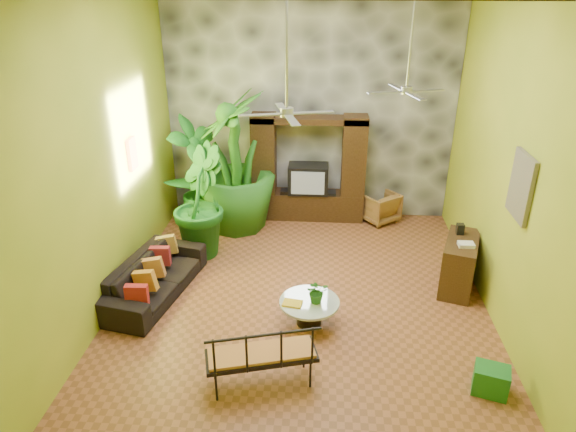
# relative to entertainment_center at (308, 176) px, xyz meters

# --- Properties ---
(ground) EXTENTS (7.00, 7.00, 0.00)m
(ground) POSITION_rel_entertainment_center_xyz_m (0.00, -3.14, -0.97)
(ground) COLOR brown
(ground) RESTS_ON ground
(back_wall) EXTENTS (6.00, 0.02, 5.00)m
(back_wall) POSITION_rel_entertainment_center_xyz_m (0.00, 0.36, 1.53)
(back_wall) COLOR olive
(back_wall) RESTS_ON ground
(left_wall) EXTENTS (0.02, 7.00, 5.00)m
(left_wall) POSITION_rel_entertainment_center_xyz_m (-3.00, -3.14, 1.53)
(left_wall) COLOR olive
(left_wall) RESTS_ON ground
(right_wall) EXTENTS (0.02, 7.00, 5.00)m
(right_wall) POSITION_rel_entertainment_center_xyz_m (3.00, -3.14, 1.53)
(right_wall) COLOR olive
(right_wall) RESTS_ON ground
(stone_accent_wall) EXTENTS (5.98, 0.10, 4.98)m
(stone_accent_wall) POSITION_rel_entertainment_center_xyz_m (0.00, 0.30, 1.53)
(stone_accent_wall) COLOR #34363B
(stone_accent_wall) RESTS_ON ground
(entertainment_center) EXTENTS (2.40, 0.55, 2.30)m
(entertainment_center) POSITION_rel_entertainment_center_xyz_m (0.00, 0.00, 0.00)
(entertainment_center) COLOR black
(entertainment_center) RESTS_ON ground
(ceiling_fan_front) EXTENTS (1.28, 1.28, 1.86)m
(ceiling_fan_front) POSITION_rel_entertainment_center_xyz_m (-0.20, -3.54, 2.44)
(ceiling_fan_front) COLOR #A2A2A6
(ceiling_fan_front) RESTS_ON ceiling
(ceiling_fan_back) EXTENTS (1.28, 1.28, 1.86)m
(ceiling_fan_back) POSITION_rel_entertainment_center_xyz_m (1.60, -1.94, 2.44)
(ceiling_fan_back) COLOR #A2A2A6
(ceiling_fan_back) RESTS_ON ceiling
(wall_art_mask) EXTENTS (0.06, 0.32, 0.55)m
(wall_art_mask) POSITION_rel_entertainment_center_xyz_m (-2.96, -2.14, 1.13)
(wall_art_mask) COLOR orange
(wall_art_mask) RESTS_ON left_wall
(wall_art_painting) EXTENTS (0.06, 0.70, 0.90)m
(wall_art_painting) POSITION_rel_entertainment_center_xyz_m (2.96, -3.74, 1.33)
(wall_art_painting) COLOR #225E7F
(wall_art_painting) RESTS_ON right_wall
(sofa) EXTENTS (1.32, 2.37, 0.65)m
(sofa) POSITION_rel_entertainment_center_xyz_m (-2.43, -3.22, -0.64)
(sofa) COLOR black
(sofa) RESTS_ON ground
(wicker_armchair) EXTENTS (0.99, 0.99, 0.65)m
(wicker_armchair) POSITION_rel_entertainment_center_xyz_m (1.55, -0.06, -0.64)
(wicker_armchair) COLOR olive
(wicker_armchair) RESTS_ON ground
(tall_plant_a) EXTENTS (1.35, 1.50, 2.36)m
(tall_plant_a) POSITION_rel_entertainment_center_xyz_m (-2.27, -0.54, 0.21)
(tall_plant_a) COLOR #1B6A1F
(tall_plant_a) RESTS_ON ground
(tall_plant_b) EXTENTS (1.14, 1.32, 2.11)m
(tall_plant_b) POSITION_rel_entertainment_center_xyz_m (-1.99, -1.71, 0.09)
(tall_plant_b) COLOR #16571B
(tall_plant_b) RESTS_ON ground
(tall_plant_c) EXTENTS (1.88, 1.88, 2.89)m
(tall_plant_c) POSITION_rel_entertainment_center_xyz_m (-1.48, -0.56, 0.48)
(tall_plant_c) COLOR #25661A
(tall_plant_c) RESTS_ON ground
(coffee_table) EXTENTS (0.92, 0.92, 0.40)m
(coffee_table) POSITION_rel_entertainment_center_xyz_m (0.16, -3.84, -0.71)
(coffee_table) COLOR black
(coffee_table) RESTS_ON ground
(centerpiece_plant) EXTENTS (0.38, 0.34, 0.36)m
(centerpiece_plant) POSITION_rel_entertainment_center_xyz_m (0.27, -3.85, -0.38)
(centerpiece_plant) COLOR #246019
(centerpiece_plant) RESTS_ON coffee_table
(yellow_tray) EXTENTS (0.31, 0.25, 0.03)m
(yellow_tray) POSITION_rel_entertainment_center_xyz_m (-0.09, -3.94, -0.55)
(yellow_tray) COLOR yellow
(yellow_tray) RESTS_ON coffee_table
(iron_bench) EXTENTS (1.49, 0.88, 0.57)m
(iron_bench) POSITION_rel_entertainment_center_xyz_m (-0.41, -5.25, -0.42)
(iron_bench) COLOR black
(iron_bench) RESTS_ON ground
(side_console) EXTENTS (0.82, 1.22, 0.89)m
(side_console) POSITION_rel_entertainment_center_xyz_m (2.65, -2.63, -0.52)
(side_console) COLOR #332110
(side_console) RESTS_ON ground
(green_bin) EXTENTS (0.50, 0.43, 0.38)m
(green_bin) POSITION_rel_entertainment_center_xyz_m (2.52, -5.12, -0.78)
(green_bin) COLOR #1E7421
(green_bin) RESTS_ON ground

